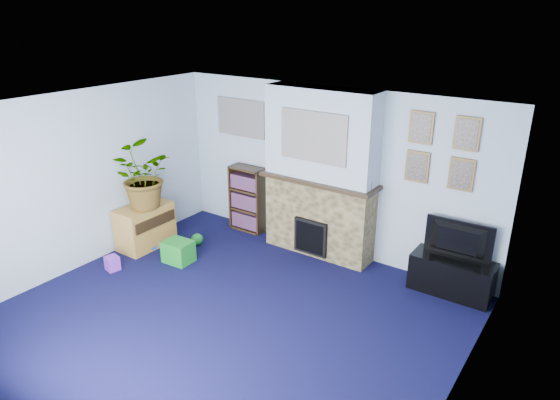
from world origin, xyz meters
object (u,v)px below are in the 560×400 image
Objects in this scene: tv_stand at (452,277)px; bookshelf at (248,200)px; television at (457,241)px; sideboard at (145,224)px.

tv_stand is 3.30m from bookshelf.
tv_stand is at bearing 88.54° from television.
sideboard is at bearing 15.76° from television.
sideboard reaches higher than tv_stand.
bookshelf reaches higher than sideboard.
television is 1.01× the size of sideboard.
bookshelf is at bearing 56.39° from sideboard.
bookshelf is (-3.29, 0.06, -0.21)m from television.
television is at bearing 90.00° from tv_stand.
television reaches higher than tv_stand.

